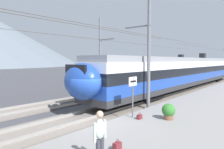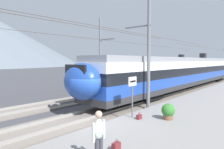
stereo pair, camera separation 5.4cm
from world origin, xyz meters
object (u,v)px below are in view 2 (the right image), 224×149
Objects in this scene: catenary_mast_far_side at (101,54)px; handbag_beside_passenger at (116,146)px; train_near_platform at (188,71)px; train_far_track at (168,69)px; platform_sign at (132,88)px; potted_plant_platform_edge at (168,111)px; passenger_walking at (99,135)px; catenary_mast_mid at (147,53)px; handbag_near_sign at (139,117)px.

handbag_beside_passenger is (-10.85, -11.22, -3.77)m from catenary_mast_far_side.
handbag_beside_passenger is at bearing -166.23° from train_near_platform.
catenary_mast_far_side reaches higher than train_far_track.
platform_sign is at bearing -169.98° from train_near_platform.
train_far_track is 36.31× the size of potted_plant_platform_edge.
passenger_walking is (-24.86, -9.66, -0.96)m from train_far_track.
potted_plant_platform_edge is (-2.21, -2.70, -3.27)m from catenary_mast_mid.
platform_sign is 4.57m from handbag_beside_passenger.
catenary_mast_far_side is 12.95m from potted_plant_platform_edge.
catenary_mast_mid reaches higher than train_near_platform.
handbag_beside_passenger reaches higher than handbag_near_sign.
train_near_platform is at bearing 13.70° from passenger_walking.
platform_sign is 2.65× the size of potted_plant_platform_edge.
handbag_near_sign is 1.61m from potted_plant_platform_edge.
catenary_mast_far_side is at bearing 64.76° from catenary_mast_mid.
handbag_near_sign is (-0.03, -0.48, -1.55)m from platform_sign.
train_far_track reaches higher than potted_plant_platform_edge.
platform_sign reaches higher than handbag_near_sign.
platform_sign is at bearing -162.36° from catenary_mast_mid.
passenger_walking is at bearing -174.56° from potted_plant_platform_edge.
passenger_walking is at bearing -166.30° from train_near_platform.
catenary_mast_mid is 112.50× the size of handbag_near_sign.
passenger_walking is 1.96× the size of potted_plant_platform_edge.
passenger_walking is at bearing -160.10° from handbag_near_sign.
handbag_beside_passenger is 0.48× the size of potted_plant_platform_edge.
train_near_platform is 20.13m from handbag_beside_passenger.
catenary_mast_mid reaches higher than handbag_beside_passenger.
handbag_beside_passenger is at bearing -156.65° from catenary_mast_mid.
train_near_platform is 15.43m from potted_plant_platform_edge.
handbag_near_sign is at bearing 19.90° from passenger_walking.
passenger_walking is at bearing -155.46° from platform_sign.
train_near_platform and train_far_track have the same top height.
handbag_beside_passenger is 4.08m from handbag_near_sign.
catenary_mast_mid reaches higher than passenger_walking.
platform_sign is 2.29m from potted_plant_platform_edge.
train_near_platform reaches higher than passenger_walking.
train_far_track is 75.11× the size of handbag_beside_passenger.
train_far_track is at bearing 21.24° from passenger_walking.
catenary_mast_mid is at bearing -171.98° from train_near_platform.
handbag_near_sign is at bearing -158.44° from train_far_track.
catenary_mast_mid is at bearing 23.35° from handbag_beside_passenger.
potted_plant_platform_edge is at bearing -163.12° from train_near_platform.
train_far_track is at bearing -7.99° from catenary_mast_far_side.
passenger_walking reaches higher than potted_plant_platform_edge.
passenger_walking is (-4.94, -2.25, -0.73)m from platform_sign.
potted_plant_platform_edge is at bearing -60.31° from platform_sign.
train_far_track is at bearing 21.56° from handbag_near_sign.
passenger_walking is at bearing -158.08° from catenary_mast_mid.
catenary_mast_far_side is 25.19× the size of passenger_walking.
passenger_walking is (-11.98, -11.47, -2.97)m from catenary_mast_far_side.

